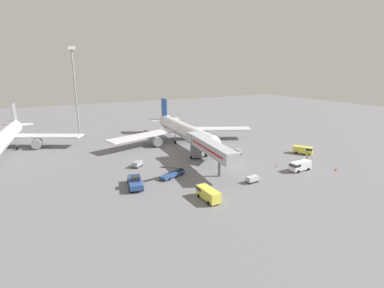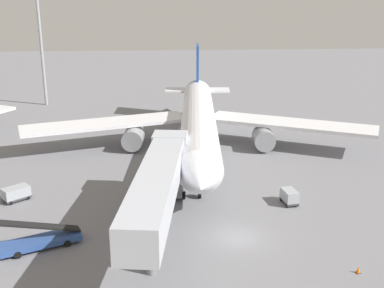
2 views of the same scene
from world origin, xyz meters
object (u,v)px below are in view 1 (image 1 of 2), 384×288
jet_bridge (208,147)px  baggage_cart_rear_left (252,179)px  service_van_outer_right (303,150)px  ground_crew_worker_foreground (307,156)px  airplane_background (6,137)px  baggage_cart_outer_left (137,164)px  baggage_cart_far_right (238,152)px  airplane_at_gate (183,130)px  safety_cone_alpha (276,165)px  service_van_mid_left (208,193)px  apron_light_mast (74,76)px  service_van_far_center (300,165)px  safety_cone_bravo (336,169)px  belt_loader_truck (173,173)px  pushback_tug (135,182)px

jet_bridge → baggage_cart_rear_left: 13.66m
service_van_outer_right → ground_crew_worker_foreground: bearing=-128.8°
airplane_background → baggage_cart_outer_left: bearing=-48.1°
jet_bridge → baggage_cart_far_right: (13.07, 5.45, -4.33)m
airplane_at_gate → safety_cone_alpha: (9.39, -30.80, -3.99)m
airplane_at_gate → baggage_cart_rear_left: bearing=-93.8°
service_van_outer_right → baggage_cart_far_right: (-16.32, 8.36, -0.37)m
service_van_mid_left → baggage_cart_outer_left: (-5.31, 23.63, -0.43)m
baggage_cart_outer_left → baggage_cart_far_right: baggage_cart_far_right is taller
ground_crew_worker_foreground → apron_light_mast: apron_light_mast is taller
baggage_cart_rear_left → ground_crew_worker_foreground: (22.94, 5.49, 0.20)m
service_van_far_center → service_van_outer_right: bearing=38.0°
baggage_cart_outer_left → baggage_cart_rear_left: 27.59m
safety_cone_bravo → apron_light_mast: apron_light_mast is taller
service_van_mid_left → safety_cone_bravo: bearing=-1.9°
belt_loader_truck → baggage_cart_far_right: bearing=16.8°
service_van_mid_left → baggage_cart_rear_left: size_ratio=2.01×
pushback_tug → baggage_cart_outer_left: size_ratio=2.43×
jet_bridge → baggage_cart_outer_left: jet_bridge is taller
airplane_at_gate → airplane_background: 51.13m
ground_crew_worker_foreground → apron_light_mast: (-47.26, 61.32, 19.52)m
airplane_at_gate → baggage_cart_far_right: size_ratio=21.59×
belt_loader_truck → ground_crew_worker_foreground: size_ratio=3.78×
belt_loader_truck → baggage_cart_rear_left: belt_loader_truck is taller
pushback_tug → service_van_far_center: (36.63, -8.98, 0.12)m
airplane_at_gate → belt_loader_truck: 29.63m
service_van_mid_left → service_van_outer_right: bearing=17.5°
ground_crew_worker_foreground → airplane_background: size_ratio=0.04×
service_van_outer_right → baggage_cart_outer_left: (-44.11, 11.41, -0.39)m
baggage_cart_outer_left → airplane_background: bearing=131.9°
jet_bridge → belt_loader_truck: size_ratio=3.27×
baggage_cart_rear_left → apron_light_mast: (-24.32, 66.81, 19.72)m
safety_cone_bravo → baggage_cart_rear_left: bearing=170.4°
safety_cone_bravo → airplane_background: size_ratio=0.02×
belt_loader_truck → baggage_cart_outer_left: bearing=114.8°
baggage_cart_far_right → service_van_mid_left: bearing=-137.5°
safety_cone_alpha → ground_crew_worker_foreground: bearing=1.5°
jet_bridge → safety_cone_bravo: bearing=-33.0°
service_van_far_center → airplane_background: bearing=139.2°
baggage_cart_rear_left → service_van_mid_left: bearing=-168.4°
belt_loader_truck → service_van_far_center: (27.61, -10.63, 0.50)m
airplane_at_gate → apron_light_mast: apron_light_mast is taller
safety_cone_bravo → service_van_far_center: bearing=151.4°
airplane_at_gate → service_van_far_center: airplane_at_gate is taller
airplane_background → safety_cone_bravo: bearing=-39.6°
service_van_far_center → safety_cone_bravo: service_van_far_center is taller
ground_crew_worker_foreground → belt_loader_truck: bearing=171.3°
apron_light_mast → airplane_at_gate: bearing=-49.1°
belt_loader_truck → service_van_outer_right: (39.46, -1.36, 0.42)m
belt_loader_truck → service_van_outer_right: size_ratio=1.30×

